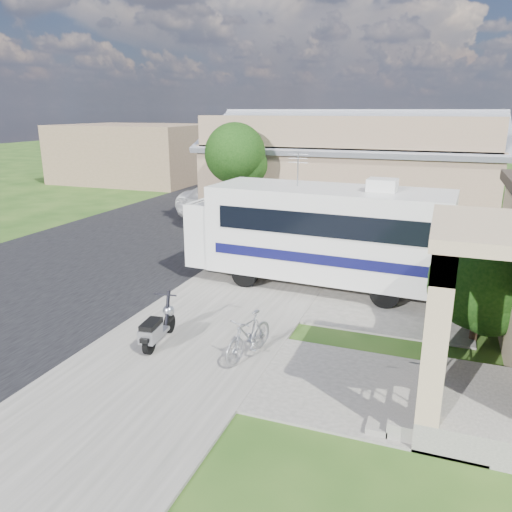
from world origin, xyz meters
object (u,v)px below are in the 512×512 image
(pickup_truck, at_px, (233,196))
(motorhome, at_px, (318,232))
(van, at_px, (270,180))
(garden_hose, at_px, (415,378))
(scooter, at_px, (157,328))
(bicycle, at_px, (249,338))
(shrub, at_px, (484,276))

(pickup_truck, bearing_deg, motorhome, 135.28)
(pickup_truck, relative_size, van, 1.15)
(garden_hose, bearing_deg, scooter, -175.13)
(bicycle, distance_m, pickup_truck, 15.51)
(motorhome, relative_size, shrub, 2.55)
(motorhome, xyz_separation_m, bicycle, (-0.23, -4.99, -1.17))
(shrub, xyz_separation_m, garden_hose, (-1.19, -2.41, -1.44))
(motorhome, height_order, van, motorhome)
(pickup_truck, bearing_deg, garden_hose, 134.47)
(van, distance_m, garden_hose, 22.91)
(van, bearing_deg, shrub, -56.64)
(shrub, relative_size, bicycle, 1.88)
(bicycle, distance_m, van, 21.92)
(scooter, xyz_separation_m, bicycle, (2.08, 0.18, 0.02))
(shrub, bearing_deg, scooter, -156.48)
(shrub, xyz_separation_m, van, (-11.22, 18.18, -0.74))
(motorhome, distance_m, pickup_truck, 11.30)
(garden_hose, bearing_deg, bicycle, -175.24)
(motorhome, xyz_separation_m, shrub, (4.29, -2.30, -0.12))
(scooter, bearing_deg, pickup_truck, 99.79)
(motorhome, relative_size, garden_hose, 19.98)
(motorhome, distance_m, garden_hose, 5.85)
(pickup_truck, relative_size, garden_hose, 16.47)
(shrub, bearing_deg, motorhome, 151.74)
(motorhome, xyz_separation_m, garden_hose, (3.10, -4.71, -1.56))
(shrub, distance_m, van, 21.37)
(pickup_truck, height_order, van, pickup_truck)
(motorhome, distance_m, van, 17.34)
(garden_hose, bearing_deg, motorhome, 123.30)
(shrub, distance_m, pickup_truck, 15.80)
(scooter, bearing_deg, bicycle, -1.77)
(bicycle, xyz_separation_m, garden_hose, (3.33, 0.28, -0.39))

